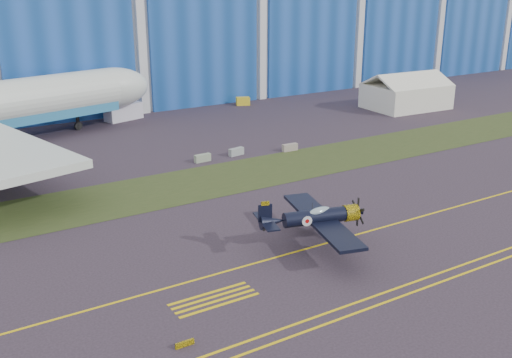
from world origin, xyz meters
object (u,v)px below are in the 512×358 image
shipping_container (123,112)px  tug (243,101)px  tent (407,90)px  warbird (315,217)px

shipping_container → tug: bearing=-16.0°
tent → tug: (-21.68, 16.20, -2.31)m
warbird → tent: 57.09m
warbird → tug: (23.44, 51.18, -1.86)m
tent → tug: tent is taller
tent → tug: 27.16m
tug → shipping_container: bearing=-157.1°
warbird → shipping_container: bearing=102.1°
warbird → shipping_container: (2.45, 51.22, -1.28)m
warbird → tug: bearing=80.2°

